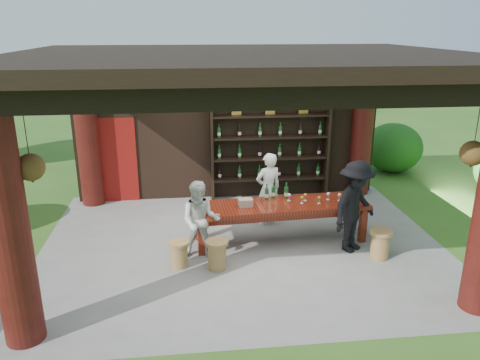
{
  "coord_description": "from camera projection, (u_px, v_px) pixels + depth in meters",
  "views": [
    {
      "loc": [
        -0.95,
        -7.87,
        3.92
      ],
      "look_at": [
        0.0,
        0.4,
        1.15
      ],
      "focal_mm": 35.0,
      "sensor_mm": 36.0,
      "label": 1
    }
  ],
  "objects": [
    {
      "name": "trees",
      "position": [
        386.0,
        55.0,
        9.08
      ],
      "size": [
        21.07,
        11.92,
        4.8
      ],
      "color": "#3F2819",
      "rests_on": "ground"
    },
    {
      "name": "pavilion",
      "position": [
        239.0,
        128.0,
        8.49
      ],
      "size": [
        7.5,
        6.0,
        3.6
      ],
      "color": "slate",
      "rests_on": "ground"
    },
    {
      "name": "table_glasses",
      "position": [
        314.0,
        198.0,
        8.8
      ],
      "size": [
        1.02,
        0.27,
        0.15
      ],
      "color": "silver",
      "rests_on": "tasting_table"
    },
    {
      "name": "tasting_table",
      "position": [
        280.0,
        209.0,
        8.75
      ],
      "size": [
        3.34,
        1.05,
        0.75
      ],
      "rotation": [
        0.0,
        0.0,
        0.06
      ],
      "color": "#5B140D",
      "rests_on": "ground"
    },
    {
      "name": "ground",
      "position": [
        242.0,
        245.0,
        8.76
      ],
      "size": [
        90.0,
        90.0,
        0.0
      ],
      "primitive_type": "plane",
      "color": "#2D5119",
      "rests_on": "ground"
    },
    {
      "name": "stool_far_left",
      "position": [
        179.0,
        253.0,
        7.9
      ],
      "size": [
        0.35,
        0.35,
        0.47
      ],
      "rotation": [
        0.0,
        0.0,
        -0.32
      ],
      "color": "olive",
      "rests_on": "ground"
    },
    {
      "name": "stool_near_left",
      "position": [
        217.0,
        254.0,
        7.83
      ],
      "size": [
        0.39,
        0.39,
        0.51
      ],
      "rotation": [
        0.0,
        0.0,
        -0.26
      ],
      "color": "olive",
      "rests_on": "ground"
    },
    {
      "name": "stool_near_right",
      "position": [
        380.0,
        243.0,
        8.18
      ],
      "size": [
        0.4,
        0.4,
        0.53
      ],
      "rotation": [
        0.0,
        0.0,
        -0.22
      ],
      "color": "olive",
      "rests_on": "ground"
    },
    {
      "name": "guest_man",
      "position": [
        355.0,
        207.0,
        8.31
      ],
      "size": [
        1.25,
        1.16,
        1.69
      ],
      "primitive_type": "imported",
      "rotation": [
        0.0,
        0.0,
        0.65
      ],
      "color": "black",
      "rests_on": "ground"
    },
    {
      "name": "table_bottles",
      "position": [
        276.0,
        191.0,
        8.93
      ],
      "size": [
        0.46,
        0.15,
        0.31
      ],
      "color": "#194C1E",
      "rests_on": "tasting_table"
    },
    {
      "name": "wine_shelf",
      "position": [
        270.0,
        148.0,
        10.79
      ],
      "size": [
        2.74,
        0.42,
        2.41
      ],
      "color": "black",
      "rests_on": "ground"
    },
    {
      "name": "napkin_basket",
      "position": [
        246.0,
        202.0,
        8.58
      ],
      "size": [
        0.27,
        0.2,
        0.14
      ],
      "primitive_type": "cube",
      "rotation": [
        0.0,
        0.0,
        0.06
      ],
      "color": "#BF6672",
      "rests_on": "tasting_table"
    },
    {
      "name": "host",
      "position": [
        268.0,
        189.0,
        9.46
      ],
      "size": [
        0.63,
        0.51,
        1.51
      ],
      "primitive_type": "imported",
      "rotation": [
        0.0,
        0.0,
        3.45
      ],
      "color": "white",
      "rests_on": "ground"
    },
    {
      "name": "guest_woman",
      "position": [
        201.0,
        221.0,
        8.05
      ],
      "size": [
        0.74,
        0.61,
        1.42
      ],
      "primitive_type": "imported",
      "rotation": [
        0.0,
        0.0,
        -0.1
      ],
      "color": "beige",
      "rests_on": "ground"
    },
    {
      "name": "shrubs",
      "position": [
        349.0,
        194.0,
        9.79
      ],
      "size": [
        15.07,
        8.61,
        1.36
      ],
      "color": "#194C14",
      "rests_on": "ground"
    }
  ]
}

